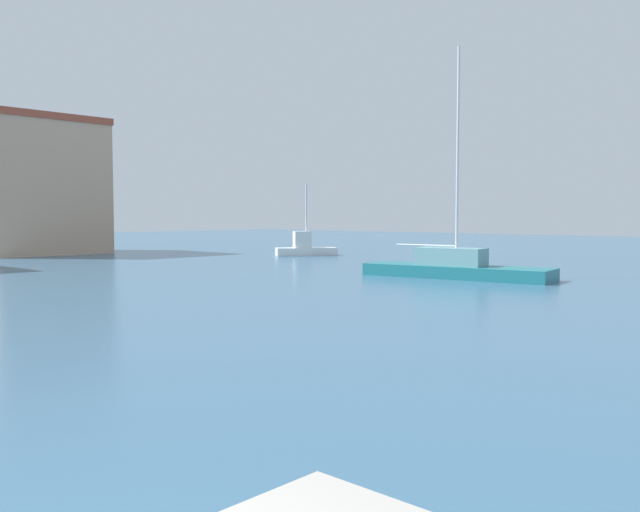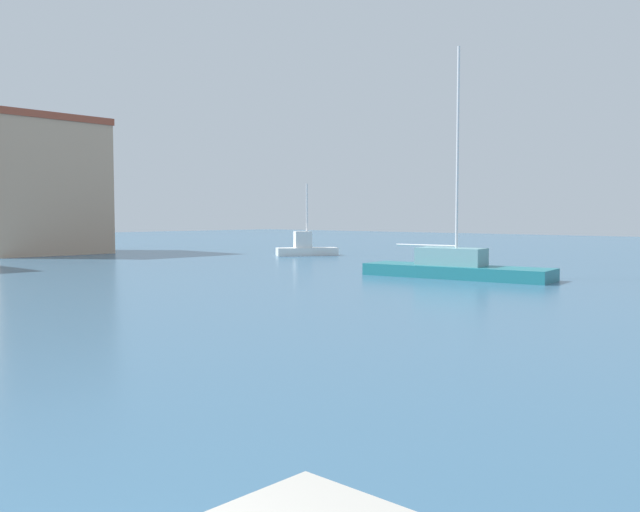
% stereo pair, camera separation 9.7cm
% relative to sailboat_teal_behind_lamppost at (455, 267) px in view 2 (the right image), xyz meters
% --- Properties ---
extents(water, '(160.00, 160.00, 0.00)m').
position_rel_sailboat_teal_behind_lamppost_xyz_m(water, '(-11.17, 7.49, -0.50)').
color(water, '#38607F').
rests_on(water, ground).
extents(sailboat_teal_behind_lamppost, '(3.46, 8.95, 10.50)m').
position_rel_sailboat_teal_behind_lamppost_xyz_m(sailboat_teal_behind_lamppost, '(0.00, 0.00, 0.00)').
color(sailboat_teal_behind_lamppost, '#1E707A').
rests_on(sailboat_teal_behind_lamppost, water).
extents(sailboat_white_far_left, '(4.35, 3.67, 5.13)m').
position_rel_sailboat_teal_behind_lamppost_xyz_m(sailboat_white_far_left, '(7.59, 16.99, 0.08)').
color(sailboat_white_far_left, white).
rests_on(sailboat_white_far_left, water).
extents(warehouse_block, '(8.69, 8.40, 10.12)m').
position_rel_sailboat_teal_behind_lamppost_xyz_m(warehouse_block, '(-4.49, 33.69, 4.57)').
color(warehouse_block, tan).
rests_on(warehouse_block, ground).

